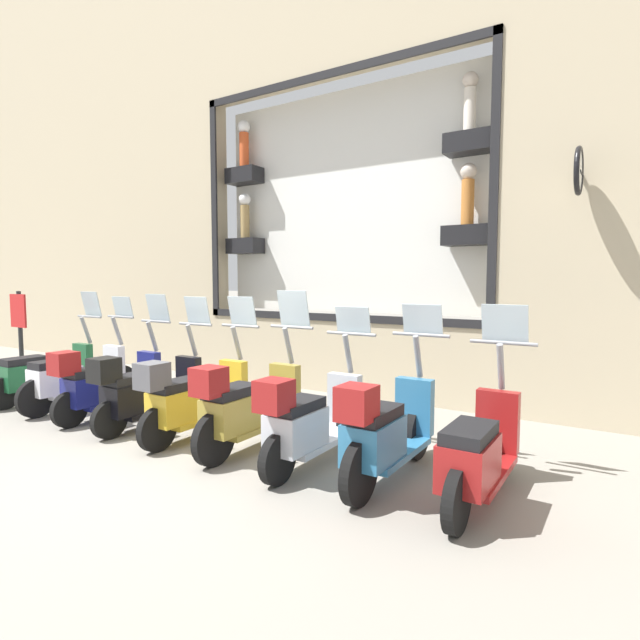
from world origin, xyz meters
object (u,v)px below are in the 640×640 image
scooter_black_5 (145,392)px  scooter_olive_3 (246,407)px  scooter_white_7 (75,379)px  shop_sign_post (20,337)px  scooter_green_8 (43,374)px  scooter_navy_6 (105,384)px  scooter_silver_2 (309,421)px  scooter_red_0 (478,453)px  scooter_yellow_4 (192,399)px  scooter_teal_1 (385,432)px

scooter_black_5 → scooter_olive_3: bearing=-89.4°
scooter_white_7 → shop_sign_post: (0.24, 1.92, 0.45)m
scooter_black_5 → scooter_green_8: size_ratio=1.00×
scooter_black_5 → scooter_navy_6: scooter_navy_6 is taller
scooter_green_8 → shop_sign_post: bearing=77.5°
scooter_white_7 → scooter_green_8: size_ratio=1.01×
scooter_silver_2 → scooter_navy_6: scooter_navy_6 is taller
scooter_black_5 → scooter_navy_6: bearing=89.9°
scooter_red_0 → scooter_silver_2: size_ratio=1.00×
scooter_red_0 → scooter_navy_6: scooter_navy_6 is taller
scooter_silver_2 → scooter_yellow_4: size_ratio=1.00×
scooter_black_5 → shop_sign_post: 3.58m
scooter_white_7 → shop_sign_post: bearing=82.8°
scooter_yellow_4 → scooter_red_0: bearing=-88.9°
scooter_yellow_4 → shop_sign_post: size_ratio=1.09×
scooter_black_5 → scooter_teal_1: bearing=-89.8°
scooter_white_7 → shop_sign_post: shop_sign_post is taller
scooter_red_0 → scooter_navy_6: bearing=90.8°
scooter_red_0 → scooter_teal_1: scooter_red_0 is taller
scooter_yellow_4 → scooter_black_5: size_ratio=1.00×
scooter_green_8 → scooter_teal_1: bearing=-90.5°
scooter_red_0 → scooter_black_5: (-0.07, 4.04, 0.03)m
scooter_teal_1 → scooter_silver_2: size_ratio=1.01×
scooter_olive_3 → scooter_black_5: 1.62m
scooter_black_5 → scooter_silver_2: bearing=-90.0°
shop_sign_post → scooter_green_8: bearing=-102.5°
shop_sign_post → scooter_yellow_4: bearing=-94.1°
scooter_olive_3 → scooter_yellow_4: size_ratio=1.01×
scooter_olive_3 → shop_sign_post: scooter_olive_3 is taller
scooter_black_5 → scooter_navy_6: (0.00, 0.81, 0.00)m
scooter_teal_1 → scooter_navy_6: 4.04m
scooter_teal_1 → scooter_white_7: size_ratio=1.00×
scooter_white_7 → scooter_silver_2: bearing=-91.0°
scooter_white_7 → scooter_black_5: bearing=-92.5°
scooter_silver_2 → scooter_olive_3: (0.02, 0.81, 0.03)m
scooter_green_8 → shop_sign_post: shop_sign_post is taller
scooter_olive_3 → shop_sign_post: size_ratio=1.10×
scooter_olive_3 → scooter_yellow_4: bearing=90.8°
scooter_teal_1 → scooter_yellow_4: scooter_yellow_4 is taller
scooter_teal_1 → scooter_silver_2: (-0.01, 0.81, -0.02)m
scooter_teal_1 → scooter_olive_3: 1.62m
scooter_black_5 → scooter_navy_6: size_ratio=1.00×
scooter_red_0 → scooter_green_8: 6.46m
scooter_green_8 → shop_sign_post: (0.25, 1.12, 0.47)m
scooter_teal_1 → scooter_olive_3: size_ratio=1.00×
scooter_navy_6 → scooter_black_5: bearing=-90.1°
scooter_yellow_4 → scooter_black_5: (-0.01, 0.81, -0.01)m
scooter_teal_1 → shop_sign_post: (0.30, 6.77, 0.41)m
scooter_silver_2 → scooter_navy_6: (0.00, 3.23, -0.00)m
scooter_white_7 → scooter_yellow_4: bearing=-91.5°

